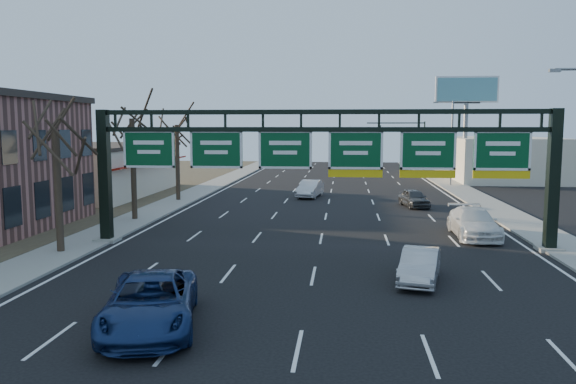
# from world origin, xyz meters

# --- Properties ---
(ground) EXTENTS (160.00, 160.00, 0.00)m
(ground) POSITION_xyz_m (0.00, 0.00, 0.00)
(ground) COLOR black
(ground) RESTS_ON ground
(sidewalk_left) EXTENTS (3.00, 120.00, 0.12)m
(sidewalk_left) POSITION_xyz_m (-12.80, 20.00, 0.06)
(sidewalk_left) COLOR gray
(sidewalk_left) RESTS_ON ground
(sidewalk_right) EXTENTS (3.00, 120.00, 0.12)m
(sidewalk_right) POSITION_xyz_m (12.80, 20.00, 0.06)
(sidewalk_right) COLOR gray
(sidewalk_right) RESTS_ON ground
(dirt_strip_left) EXTENTS (21.00, 120.00, 0.06)m
(dirt_strip_left) POSITION_xyz_m (-25.00, 20.00, 0.03)
(dirt_strip_left) COLOR #473D2B
(dirt_strip_left) RESTS_ON ground
(lane_markings) EXTENTS (21.60, 120.00, 0.01)m
(lane_markings) POSITION_xyz_m (0.00, 20.00, 0.01)
(lane_markings) COLOR white
(lane_markings) RESTS_ON ground
(sign_gantry) EXTENTS (24.60, 1.20, 7.20)m
(sign_gantry) POSITION_xyz_m (0.16, 8.00, 4.63)
(sign_gantry) COLOR black
(sign_gantry) RESTS_ON ground
(cream_strip) EXTENTS (10.90, 18.40, 4.70)m
(cream_strip) POSITION_xyz_m (-21.48, 29.00, 2.36)
(cream_strip) COLOR beige
(cream_strip) RESTS_ON ground
(building_right_distant) EXTENTS (12.00, 20.00, 5.00)m
(building_right_distant) POSITION_xyz_m (20.00, 50.00, 2.50)
(building_right_distant) COLOR beige
(building_right_distant) RESTS_ON ground
(tree_gantry) EXTENTS (3.60, 3.60, 8.48)m
(tree_gantry) POSITION_xyz_m (-12.80, 5.00, 7.11)
(tree_gantry) COLOR black
(tree_gantry) RESTS_ON sidewalk_left
(tree_mid) EXTENTS (3.60, 3.60, 9.24)m
(tree_mid) POSITION_xyz_m (-12.80, 15.00, 7.85)
(tree_mid) COLOR black
(tree_mid) RESTS_ON sidewalk_left
(tree_far) EXTENTS (3.60, 3.60, 8.86)m
(tree_far) POSITION_xyz_m (-12.80, 25.00, 7.48)
(tree_far) COLOR black
(tree_far) RESTS_ON sidewalk_left
(streetlight_far) EXTENTS (2.15, 0.22, 9.00)m
(streetlight_far) POSITION_xyz_m (12.47, 40.00, 5.08)
(streetlight_far) COLOR slate
(streetlight_far) RESTS_ON sidewalk_right
(billboard_right) EXTENTS (7.00, 0.50, 12.00)m
(billboard_right) POSITION_xyz_m (15.00, 44.98, 9.06)
(billboard_right) COLOR slate
(billboard_right) RESTS_ON ground
(traffic_signal_mast) EXTENTS (10.16, 0.54, 7.00)m
(traffic_signal_mast) POSITION_xyz_m (5.69, 55.00, 5.50)
(traffic_signal_mast) COLOR black
(traffic_signal_mast) RESTS_ON ground
(car_blue_suv) EXTENTS (3.97, 6.37, 1.64)m
(car_blue_suv) POSITION_xyz_m (-4.73, -4.72, 0.82)
(car_blue_suv) COLOR navy
(car_blue_suv) RESTS_ON ground
(car_silver_sedan) EXTENTS (2.26, 4.29, 1.34)m
(car_silver_sedan) POSITION_xyz_m (4.36, 1.50, 0.67)
(car_silver_sedan) COLOR #ABACB0
(car_silver_sedan) RESTS_ON ground
(car_white_wagon) EXTENTS (2.30, 5.66, 1.64)m
(car_white_wagon) POSITION_xyz_m (8.66, 11.34, 0.82)
(car_white_wagon) COLOR white
(car_white_wagon) RESTS_ON ground
(car_grey_far) EXTENTS (2.39, 4.31, 1.39)m
(car_grey_far) POSITION_xyz_m (6.77, 23.44, 0.69)
(car_grey_far) COLOR #3A3C3E
(car_grey_far) RESTS_ON ground
(car_silver_distant) EXTENTS (2.37, 4.82, 1.52)m
(car_silver_distant) POSITION_xyz_m (-1.78, 28.74, 0.76)
(car_silver_distant) COLOR silver
(car_silver_distant) RESTS_ON ground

